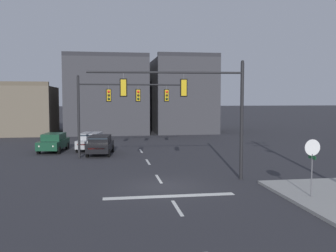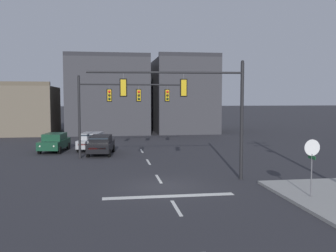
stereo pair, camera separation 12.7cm
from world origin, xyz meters
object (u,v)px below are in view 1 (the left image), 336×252
signal_mast_near_side (197,100)px  stop_sign (312,154)px  car_lot_nearside (100,144)px  car_lot_middle (54,142)px  signal_mast_far_side (115,101)px  car_lot_farside (91,141)px

signal_mast_near_side → stop_sign: size_ratio=3.14×
car_lot_nearside → car_lot_middle: (-4.10, 2.40, 0.00)m
signal_mast_near_side → stop_sign: (4.32, -4.97, -2.50)m
signal_mast_near_side → car_lot_middle: signal_mast_near_side is taller
signal_mast_far_side → car_lot_nearside: 4.10m
car_lot_nearside → stop_sign: bearing=-58.0°
signal_mast_far_side → car_lot_nearside: (-1.22, 1.55, -3.60)m
car_lot_nearside → car_lot_middle: 4.75m
signal_mast_near_side → car_lot_middle: size_ratio=1.92×
car_lot_nearside → car_lot_farside: size_ratio=0.99×
signal_mast_far_side → car_lot_middle: (-5.31, 3.95, -3.60)m
stop_sign → car_lot_farside: bearing=120.0°
car_lot_nearside → car_lot_farside: 2.89m
car_lot_middle → car_lot_farside: (3.25, 0.36, 0.00)m
signal_mast_near_side → stop_sign: bearing=-49.0°
signal_mast_far_side → stop_sign: size_ratio=3.01×
signal_mast_far_side → car_lot_nearside: signal_mast_far_side is taller
signal_mast_far_side → car_lot_middle: 7.53m
signal_mast_far_side → car_lot_farside: signal_mast_far_side is taller
signal_mast_far_side → stop_sign: (8.75, -14.43, -2.31)m
car_lot_farside → car_lot_middle: bearing=-173.7°
car_lot_middle → car_lot_farside: bearing=6.3°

